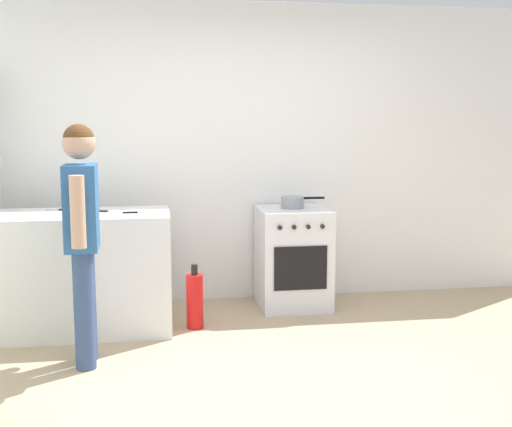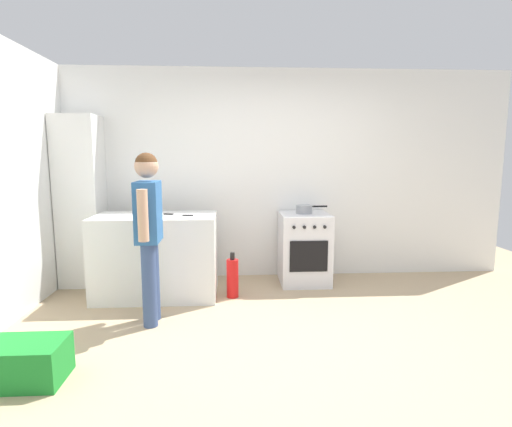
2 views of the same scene
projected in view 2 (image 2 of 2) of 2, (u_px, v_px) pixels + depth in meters
ground_plane at (295, 342)px, 3.32m from camera, size 8.00×8.00×0.00m
back_wall at (273, 175)px, 5.07m from camera, size 6.00×0.10×2.60m
counter_unit at (157, 256)px, 4.37m from camera, size 1.30×0.70×0.90m
oven_left at (304, 248)px, 4.84m from camera, size 0.58×0.62×0.85m
pot at (304, 209)px, 4.78m from camera, size 0.38×0.20×0.10m
knife_carving at (177, 215)px, 4.33m from camera, size 0.33×0.12×0.01m
knife_paring at (143, 213)px, 4.46m from camera, size 0.21×0.05×0.01m
knife_bread at (178, 216)px, 4.25m from camera, size 0.35×0.04×0.01m
person at (149, 225)px, 3.58m from camera, size 0.21×0.57×1.56m
fire_extinguisher at (233, 278)px, 4.35m from camera, size 0.13×0.13×0.50m
recycling_crate_lower at (25, 362)px, 2.72m from camera, size 0.52×0.36×0.28m
larder_cabinet at (81, 202)px, 4.71m from camera, size 0.48×0.44×2.00m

